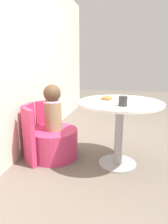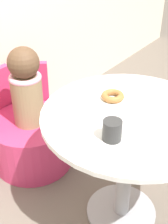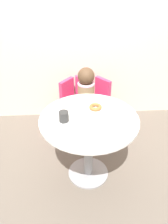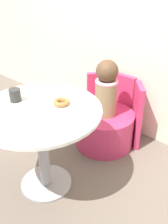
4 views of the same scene
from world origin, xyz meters
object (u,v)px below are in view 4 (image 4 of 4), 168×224
Objects in this scene: tub_chair at (104,129)px; donut at (61,102)px; child_figure at (106,88)px; cup at (15,95)px; round_table at (41,128)px.

donut is at bearing -85.99° from tub_chair.
donut is (0.04, -0.61, 0.56)m from tub_chair.
child_figure reaches higher than tub_chair.
child_figure is 5.69× the size of cup.
tub_chair is 6.04× the size of cup.
donut is at bearing 63.94° from round_table.
donut is at bearing -85.99° from child_figure.
cup is (-0.25, -0.79, 0.15)m from child_figure.
round_table is at bearing -116.06° from donut.
round_table is 1.66× the size of child_figure.
child_figure is at bearing 87.79° from round_table.
tub_chair is 1.02m from cup.
round_table is 0.30m from cup.
donut reaches higher than tub_chair.
round_table is at bearing -92.21° from tub_chair.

